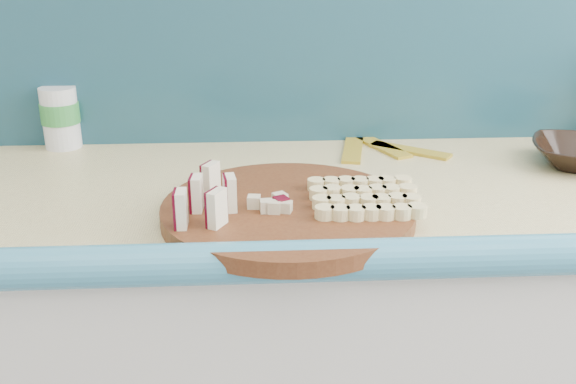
{
  "coord_description": "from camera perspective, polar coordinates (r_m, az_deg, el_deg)",
  "views": [
    {
      "loc": [
        -0.14,
        0.41,
        1.32
      ],
      "look_at": [
        -0.08,
        1.35,
        0.96
      ],
      "focal_mm": 40.0,
      "sensor_mm": 36.0,
      "label": 1
    }
  ],
  "objects": [
    {
      "name": "backsplash",
      "position": [
        1.41,
        6.55,
        14.53
      ],
      "size": [
        2.2,
        0.02,
        0.5
      ],
      "primitive_type": "cube",
      "color": "teal",
      "rests_on": "kitchen_counter"
    },
    {
      "name": "cutting_board",
      "position": [
        1.03,
        0.0,
        -1.7
      ],
      "size": [
        0.41,
        0.41,
        0.03
      ],
      "primitive_type": "cylinder",
      "rotation": [
        0.0,
        0.0,
        -0.02
      ],
      "color": "#47200F",
      "rests_on": "kitchen_counter"
    },
    {
      "name": "apple_wedges",
      "position": [
        0.98,
        -7.24,
        -0.37
      ],
      "size": [
        0.09,
        0.16,
        0.06
      ],
      "color": "beige",
      "rests_on": "cutting_board"
    },
    {
      "name": "apple_chunks",
      "position": [
        1.02,
        -1.44,
        -0.55
      ],
      "size": [
        0.05,
        0.06,
        0.02
      ],
      "color": "beige",
      "rests_on": "cutting_board"
    },
    {
      "name": "banana_slices",
      "position": [
        1.03,
        6.87,
        -0.46
      ],
      "size": [
        0.18,
        0.15,
        0.02
      ],
      "color": "beige",
      "rests_on": "cutting_board"
    },
    {
      "name": "canister",
      "position": [
        1.45,
        -19.58,
        6.35
      ],
      "size": [
        0.08,
        0.08,
        0.13
      ],
      "rotation": [
        0.0,
        0.0,
        -0.42
      ],
      "color": "silver",
      "rests_on": "kitchen_counter"
    },
    {
      "name": "banana_peel",
      "position": [
        1.38,
        8.3,
        3.82
      ],
      "size": [
        0.24,
        0.2,
        0.01
      ],
      "rotation": [
        0.0,
        0.0,
        0.24
      ],
      "color": "gold",
      "rests_on": "kitchen_counter"
    }
  ]
}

